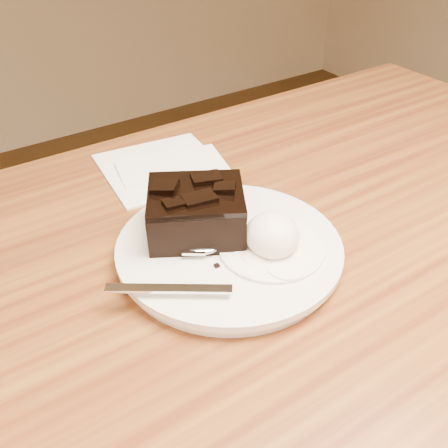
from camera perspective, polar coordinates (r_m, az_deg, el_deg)
plate at (r=0.57m, az=0.57°, el=-2.95°), size 0.24×0.24×0.02m
brownie at (r=0.57m, az=-3.02°, el=1.04°), size 0.13×0.13×0.05m
ice_cream_scoop at (r=0.55m, az=5.22°, el=-1.23°), size 0.06×0.06×0.05m
melt_puddle at (r=0.56m, az=5.13°, el=-2.69°), size 0.11×0.11×0.00m
spoon at (r=0.55m, az=-2.66°, el=-2.44°), size 0.16×0.13×0.01m
napkin at (r=0.74m, az=-6.68°, el=6.18°), size 0.17×0.17×0.01m
crumb_a at (r=0.53m, az=5.56°, el=-5.08°), size 0.01×0.01×0.00m
crumb_b at (r=0.53m, az=-0.78°, el=-4.53°), size 0.01×0.01×0.00m
crumb_c at (r=0.55m, az=-6.75°, el=-3.32°), size 0.01×0.01×0.00m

